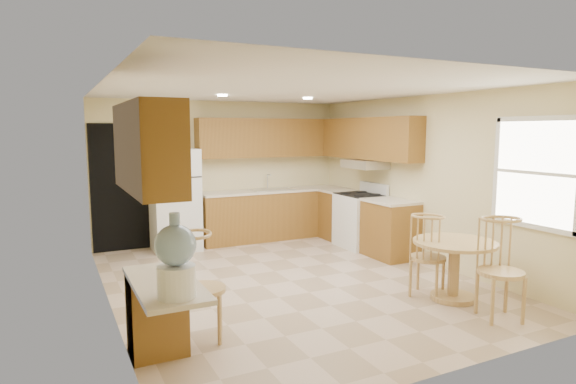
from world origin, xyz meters
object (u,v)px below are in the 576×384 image
stove (360,220)px  chair_table_b (510,261)px  chair_table_a (434,249)px  chair_desk (205,278)px  refrigerator (175,200)px  water_crock (176,259)px  dining_table (454,261)px

stove → chair_table_b: stove is taller
chair_table_a → chair_desk: bearing=-122.6°
refrigerator → chair_desk: (-0.60, -3.70, -0.22)m
refrigerator → water_crock: refrigerator is taller
stove → dining_table: size_ratio=1.14×
refrigerator → dining_table: size_ratio=1.77×
chair_desk → stove: bearing=144.9°
chair_table_a → chair_desk: chair_desk is taller
refrigerator → chair_table_b: bearing=-63.1°
dining_table → water_crock: 3.51m
stove → water_crock: water_crock is taller
chair_table_b → water_crock: water_crock is taller
chair_table_a → chair_desk: (-2.77, 0.02, 0.02)m
chair_table_a → water_crock: size_ratio=1.56×
stove → water_crock: size_ratio=1.74×
stove → dining_table: bearing=-101.2°
dining_table → water_crock: bearing=-169.5°
refrigerator → chair_table_b: refrigerator is taller
refrigerator → chair_desk: bearing=-99.2°
dining_table → chair_table_a: bearing=138.6°
stove → chair_desk: size_ratio=1.07×
refrigerator → stove: refrigerator is taller
chair_table_b → water_crock: size_ratio=1.69×
dining_table → water_crock: (-3.40, -0.63, 0.59)m
refrigerator → chair_table_b: (2.35, -4.63, -0.20)m
chair_table_a → chair_table_b: (0.18, -0.91, 0.05)m
dining_table → water_crock: size_ratio=1.52×
refrigerator → dining_table: 4.55m
chair_table_a → chair_desk: 2.77m
chair_desk → water_crock: size_ratio=1.63×
refrigerator → water_crock: bearing=-103.1°
chair_table_a → chair_desk: size_ratio=0.96×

